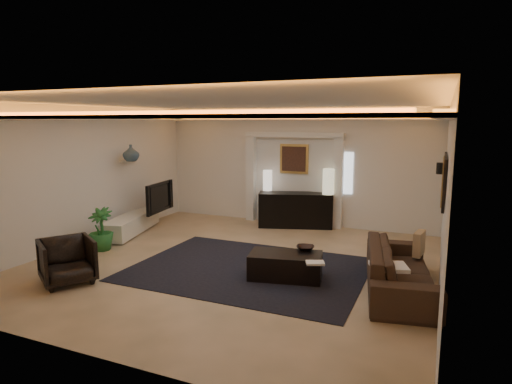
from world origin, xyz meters
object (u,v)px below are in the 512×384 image
at_px(sofa, 400,269).
at_px(coffee_table, 286,266).
at_px(armchair, 67,261).
at_px(console, 295,211).

distance_m(sofa, coffee_table, 1.80).
xyz_separation_m(sofa, armchair, (-4.94, -1.76, 0.02)).
xyz_separation_m(console, armchair, (-2.18, -5.06, -0.03)).
bearing_deg(armchair, console, 9.06).
xyz_separation_m(coffee_table, armchair, (-3.15, -1.58, 0.16)).
bearing_deg(console, coffee_table, -92.00).
distance_m(console, armchair, 5.51).
relative_size(sofa, armchair, 2.98).
relative_size(sofa, coffee_table, 2.03).
xyz_separation_m(console, sofa, (2.76, -3.30, -0.05)).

